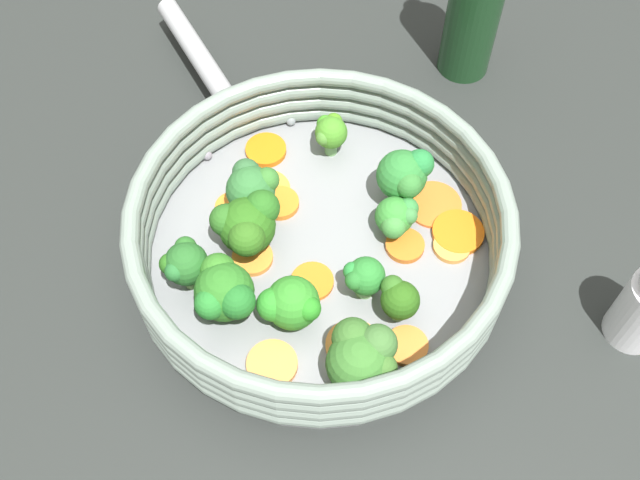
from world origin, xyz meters
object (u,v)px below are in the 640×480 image
(skillet, at_px, (320,255))
(carrot_slice_3, at_px, (272,364))
(broccoli_floret_6, at_px, (224,291))
(carrot_slice_2, at_px, (232,207))
(carrot_slice_6, at_px, (266,150))
(broccoli_floret_4, at_px, (330,132))
(carrot_slice_0, at_px, (458,232))
(carrot_slice_4, at_px, (405,245))
(carrot_slice_12, at_px, (253,257))
(broccoli_floret_7, at_px, (405,175))
(broccoli_floret_10, at_px, (247,225))
(carrot_slice_5, at_px, (315,282))
(carrot_slice_9, at_px, (280,203))
(broccoli_floret_1, at_px, (184,263))
(carrot_slice_11, at_px, (452,247))
(broccoli_floret_9, at_px, (398,298))
(carrot_slice_7, at_px, (353,345))
(broccoli_floret_2, at_px, (252,187))
(carrot_slice_8, at_px, (433,204))
(carrot_slice_10, at_px, (407,346))
(broccoli_floret_8, at_px, (364,277))
(carrot_slice_1, at_px, (266,191))
(broccoli_floret_3, at_px, (362,357))
(broccoli_floret_5, at_px, (397,217))
(broccoli_floret_0, at_px, (290,304))

(skillet, distance_m, carrot_slice_3, 0.11)
(broccoli_floret_6, bearing_deg, carrot_slice_2, -77.10)
(carrot_slice_6, distance_m, broccoli_floret_4, 0.06)
(carrot_slice_0, height_order, carrot_slice_4, same)
(carrot_slice_4, xyz_separation_m, carrot_slice_12, (0.12, 0.03, -0.00))
(carrot_slice_4, xyz_separation_m, broccoli_floret_6, (0.13, 0.08, 0.03))
(broccoli_floret_7, bearing_deg, broccoli_floret_4, -30.29)
(broccoli_floret_7, relative_size, broccoli_floret_10, 0.95)
(carrot_slice_5, xyz_separation_m, broccoli_floret_10, (0.06, -0.02, 0.03))
(carrot_slice_9, relative_size, broccoli_floret_1, 0.66)
(carrot_slice_11, height_order, broccoli_floret_9, broccoli_floret_9)
(broccoli_floret_10, bearing_deg, carrot_slice_7, 144.08)
(broccoli_floret_2, relative_size, broccoli_floret_9, 1.28)
(carrot_slice_2, relative_size, carrot_slice_8, 0.61)
(carrot_slice_10, distance_m, broccoli_floret_4, 0.20)
(broccoli_floret_8, xyz_separation_m, broccoli_floret_10, (0.10, -0.02, 0.01))
(broccoli_floret_1, distance_m, broccoli_floret_7, 0.19)
(carrot_slice_1, distance_m, carrot_slice_6, 0.04)
(carrot_slice_4, bearing_deg, broccoli_floret_9, 91.22)
(carrot_slice_9, bearing_deg, carrot_slice_10, 138.41)
(broccoli_floret_2, height_order, broccoli_floret_3, broccoli_floret_3)
(carrot_slice_8, relative_size, broccoli_floret_7, 0.88)
(carrot_slice_10, xyz_separation_m, broccoli_floret_6, (0.14, -0.00, 0.03))
(broccoli_floret_3, bearing_deg, carrot_slice_9, -56.19)
(carrot_slice_3, xyz_separation_m, carrot_slice_8, (-0.10, -0.17, -0.00))
(carrot_slice_9, bearing_deg, carrot_slice_6, -64.80)
(carrot_slice_6, relative_size, broccoli_floret_7, 0.67)
(broccoli_floret_6, distance_m, broccoli_floret_7, 0.17)
(carrot_slice_7, bearing_deg, carrot_slice_11, -121.97)
(broccoli_floret_4, bearing_deg, broccoli_floret_1, 61.67)
(carrot_slice_4, distance_m, carrot_slice_10, 0.09)
(carrot_slice_5, bearing_deg, carrot_slice_8, -131.69)
(broccoli_floret_8, bearing_deg, broccoli_floret_7, -100.51)
(carrot_slice_3, relative_size, broccoli_floret_7, 0.71)
(broccoli_floret_1, distance_m, broccoli_floret_5, 0.17)
(carrot_slice_1, distance_m, carrot_slice_10, 0.18)
(carrot_slice_0, xyz_separation_m, carrot_slice_5, (0.11, 0.07, -0.00))
(carrot_slice_3, distance_m, carrot_slice_4, 0.15)
(carrot_slice_2, height_order, broccoli_floret_0, broccoli_floret_0)
(carrot_slice_5, distance_m, broccoli_floret_2, 0.09)
(carrot_slice_10, bearing_deg, broccoli_floret_4, -62.19)
(carrot_slice_10, xyz_separation_m, carrot_slice_12, (0.13, -0.05, 0.00))
(broccoli_floret_1, bearing_deg, broccoli_floret_10, -132.01)
(carrot_slice_11, bearing_deg, carrot_slice_2, -0.76)
(carrot_slice_0, height_order, carrot_slice_5, carrot_slice_0)
(broccoli_floret_3, bearing_deg, carrot_slice_8, -102.39)
(broccoli_floret_2, bearing_deg, broccoli_floret_3, 131.16)
(broccoli_floret_1, relative_size, broccoli_floret_7, 0.90)
(carrot_slice_2, height_order, broccoli_floret_10, broccoli_floret_10)
(carrot_slice_6, bearing_deg, broccoli_floret_5, 153.62)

